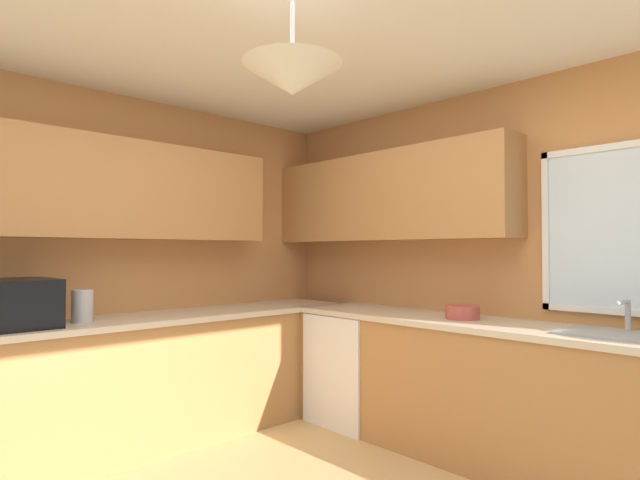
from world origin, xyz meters
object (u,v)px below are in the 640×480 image
Objects in this scene: microwave at (21,303)px; kettle at (82,306)px; sink_assembly at (619,334)px; bowl at (462,312)px; dishwasher at (356,367)px.

microwave reaches higher than kettle.
sink_assembly is 0.95m from bowl.
sink_assembly is (2.56, 2.28, -0.13)m from microwave.
dishwasher is at bearing -178.89° from sink_assembly.
dishwasher is 1.96m from sink_assembly.
microwave reaches higher than sink_assembly.
sink_assembly is at bearing 37.24° from kettle.
sink_assembly is at bearing 1.11° from dishwasher.
microwave is at bearing -93.31° from kettle.
dishwasher is 2.42m from microwave.
dishwasher is 1.08m from bowl.
microwave is 2.28× the size of kettle.
dishwasher is 2.08m from kettle.
microwave is at bearing -106.40° from dishwasher.
bowl is at bearing 1.81° from dishwasher.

